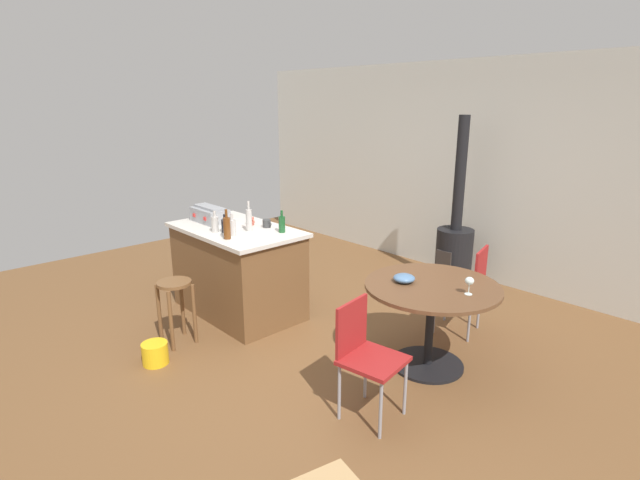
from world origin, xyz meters
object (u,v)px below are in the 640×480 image
Objects in this scene: bottle_2 at (215,224)px; bottle_4 at (232,227)px; dining_table at (431,304)px; bottle_1 at (282,224)px; wine_glass at (469,282)px; folding_chair_near at (467,282)px; serving_bowl at (404,278)px; plastic_bucket at (155,353)px; wood_stove at (454,246)px; cup_1 at (251,221)px; kitchen_island at (238,270)px; bottle_0 at (227,228)px; bottle_3 at (225,225)px; wooden_stool at (176,299)px; bottle_5 at (249,220)px; folding_chair_far at (365,351)px; cup_0 at (267,223)px; toolbox at (210,214)px.

bottle_2 is 0.24m from bottle_4.
dining_table is at bearing 20.89° from bottle_2.
wine_glass is at bearing 9.91° from bottle_1.
bottle_2 is (-2.06, -0.79, 0.44)m from dining_table.
bottle_2 is at bearing -140.81° from folding_chair_near.
plastic_bucket is at bearing -132.30° from serving_bowl.
cup_1 is at bearing -117.60° from wood_stove.
cup_1 is 2.40m from wine_glass.
plastic_bucket is (0.43, -1.16, -0.37)m from kitchen_island.
bottle_0 is 1.29× the size of plastic_bucket.
bottle_2 is 1.19× the size of bottle_3.
wooden_stool is 1.24m from bottle_1.
bottle_5 is 0.27m from cup_1.
wood_stove reaches higher than bottle_5.
bottle_1 reaches higher than wooden_stool.
wooden_stool is at bearing -89.79° from bottle_5.
folding_chair_far is 2.96× the size of bottle_0.
kitchen_island is 2.14m from dining_table.
bottle_5 reaches higher than wooden_stool.
wooden_stool is 0.53m from plastic_bucket.
bottle_2 is 1.79× the size of cup_0.
wood_stove is at bearing 124.55° from wine_glass.
folding_chair_far is 3.87× the size of bottle_4.
bottle_5 is at bearing 53.51° from bottle_2.
bottle_4 is (0.24, 0.05, 0.00)m from bottle_2.
cup_1 reaches higher than folding_chair_far.
bottle_5 is at bearing 8.23° from kitchen_island.
bottle_5 reaches higher than plastic_bucket.
folding_chair_near is 0.43× the size of wood_stove.
bottle_3 reaches higher than cup_1.
wooden_stool is 5.04× the size of cup_0.
bottle_3 is 1.60× the size of cup_1.
bottle_4 is at bearing -38.80° from kitchen_island.
wooden_stool is at bearing -70.64° from bottle_2.
folding_chair_near is 3.99× the size of bottle_4.
wine_glass is at bearing 5.54° from dining_table.
bottle_1 is 1.25× the size of serving_bowl.
wooden_stool is 5.36× the size of cup_1.
wooden_stool is at bearing -166.24° from folding_chair_far.
bottle_3 is 0.24m from bottle_5.
wine_glass is (0.44, -0.75, 0.33)m from folding_chair_near.
toolbox is (-2.34, -1.39, 0.49)m from folding_chair_near.
dining_table is 1.31× the size of folding_chair_far.
kitchen_island is 0.85m from wooden_stool.
wood_stove is at bearing 72.38° from bottle_1.
dining_table is at bearing 25.41° from bottle_0.
kitchen_island is 1.29× the size of dining_table.
toolbox is 0.50m from bottle_3.
plastic_bucket is (-1.50, -2.49, -0.43)m from folding_chair_near.
folding_chair_far is 1.91m from bottle_0.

